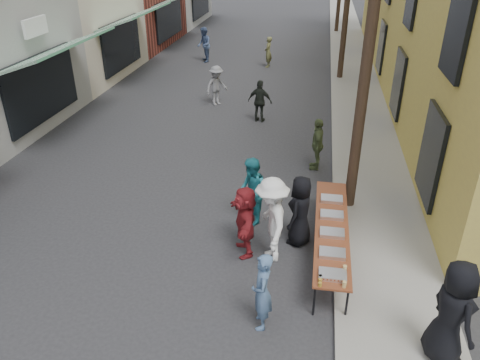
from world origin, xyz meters
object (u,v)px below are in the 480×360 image
(utility_pole_near, at_px, (371,26))
(serving_table, at_px, (332,228))
(server, at_px, (452,313))
(guest_front_a, at_px, (300,211))
(catering_tray_sausage, at_px, (333,275))
(guest_front_c, at_px, (251,192))

(utility_pole_near, distance_m, serving_table, 4.38)
(utility_pole_near, xyz_separation_m, server, (1.30, -4.74, -3.45))
(guest_front_a, xyz_separation_m, server, (2.49, -2.99, 0.22))
(catering_tray_sausage, xyz_separation_m, guest_front_c, (-1.88, 2.69, 0.05))
(guest_front_a, distance_m, guest_front_c, 1.35)
(catering_tray_sausage, height_order, guest_front_c, guest_front_c)
(serving_table, bearing_deg, guest_front_a, 149.96)
(utility_pole_near, distance_m, guest_front_c, 4.50)
(guest_front_a, xyz_separation_m, guest_front_c, (-1.19, 0.64, 0.01))
(utility_pole_near, height_order, catering_tray_sausage, utility_pole_near)
(catering_tray_sausage, xyz_separation_m, server, (1.80, -0.94, 0.26))
(serving_table, xyz_separation_m, catering_tray_sausage, (-0.00, -1.65, 0.08))
(utility_pole_near, distance_m, guest_front_a, 4.24)
(guest_front_c, bearing_deg, catering_tray_sausage, 16.68)
(guest_front_a, bearing_deg, catering_tray_sausage, 39.22)
(utility_pole_near, bearing_deg, guest_front_c, -155.02)
(catering_tray_sausage, relative_size, guest_front_c, 0.30)
(guest_front_c, bearing_deg, serving_table, 42.76)
(serving_table, height_order, guest_front_c, guest_front_c)
(catering_tray_sausage, bearing_deg, guest_front_c, 124.94)
(utility_pole_near, height_order, guest_front_a, utility_pole_near)
(serving_table, bearing_deg, catering_tray_sausage, -90.00)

